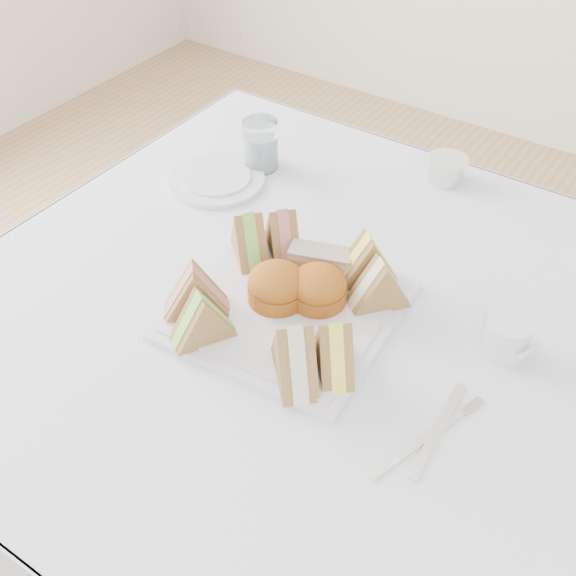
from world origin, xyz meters
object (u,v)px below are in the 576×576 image
Objects in this scene: table at (298,454)px; serving_plate at (288,310)px; creamer_jug at (508,337)px; water_glass at (261,144)px.

table is 2.97× the size of serving_plate.
table is at bearing 73.61° from serving_plate.
creamer_jug is (0.29, 0.11, 0.02)m from serving_plate.
creamer_jug reaches higher than serving_plate.
water_glass is at bearing 134.37° from table.
serving_plate is 3.19× the size of water_glass.
table is at bearing -145.17° from creamer_jug.
serving_plate is 0.31m from creamer_jug.
water_glass reaches higher than creamer_jug.
serving_plate reaches higher than table.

